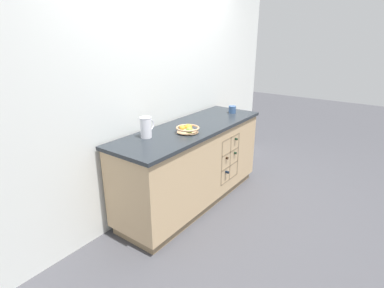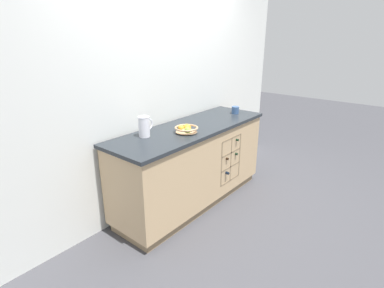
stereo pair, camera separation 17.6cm
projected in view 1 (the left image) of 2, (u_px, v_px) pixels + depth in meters
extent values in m
plane|color=#424247|center=(192.00, 201.00, 3.47)|extent=(14.00, 14.00, 0.00)
cube|color=silver|center=(165.00, 88.00, 3.24)|extent=(4.40, 0.06, 2.55)
cube|color=#8B7354|center=(192.00, 198.00, 3.45)|extent=(1.87, 0.53, 0.09)
cube|color=tan|center=(192.00, 163.00, 3.31)|extent=(1.93, 0.59, 0.78)
cube|color=#23282D|center=(192.00, 128.00, 3.17)|extent=(1.97, 0.63, 0.03)
cube|color=#8B7354|center=(223.00, 157.00, 3.45)|extent=(0.38, 0.01, 0.52)
cube|color=#8B7354|center=(218.00, 163.00, 3.28)|extent=(0.02, 0.10, 0.52)
cube|color=#8B7354|center=(234.00, 153.00, 3.56)|extent=(0.02, 0.10, 0.52)
cube|color=#8B7354|center=(226.00, 178.00, 3.51)|extent=(0.38, 0.10, 0.02)
cube|color=#8B7354|center=(226.00, 165.00, 3.45)|extent=(0.38, 0.10, 0.02)
cube|color=#8B7354|center=(227.00, 151.00, 3.39)|extent=(0.38, 0.10, 0.02)
cube|color=#8B7354|center=(227.00, 137.00, 3.33)|extent=(0.38, 0.10, 0.02)
cube|color=#8B7354|center=(227.00, 158.00, 3.42)|extent=(0.02, 0.10, 0.52)
cylinder|color=black|center=(214.00, 168.00, 3.45)|extent=(0.08, 0.21, 0.08)
cylinder|color=black|center=(225.00, 172.00, 3.37)|extent=(0.03, 0.09, 0.03)
cylinder|color=black|center=(214.00, 155.00, 3.40)|extent=(0.07, 0.20, 0.07)
cylinder|color=black|center=(225.00, 157.00, 3.32)|extent=(0.03, 0.09, 0.03)
cylinder|color=black|center=(223.00, 150.00, 3.53)|extent=(0.07, 0.18, 0.07)
cylinder|color=black|center=(233.00, 153.00, 3.46)|extent=(0.03, 0.08, 0.03)
cylinder|color=black|center=(223.00, 136.00, 3.48)|extent=(0.07, 0.20, 0.07)
cylinder|color=black|center=(234.00, 139.00, 3.40)|extent=(0.03, 0.09, 0.03)
cylinder|color=tan|center=(188.00, 132.00, 2.95)|extent=(0.11, 0.11, 0.01)
cone|color=tan|center=(188.00, 129.00, 2.94)|extent=(0.21, 0.21, 0.05)
torus|color=tan|center=(188.00, 128.00, 2.94)|extent=(0.23, 0.23, 0.02)
sphere|color=gold|center=(188.00, 128.00, 2.95)|extent=(0.08, 0.08, 0.08)
sphere|color=#7FA838|center=(189.00, 130.00, 2.89)|extent=(0.07, 0.07, 0.07)
sphere|color=gold|center=(182.00, 129.00, 2.95)|extent=(0.07, 0.07, 0.07)
cylinder|color=white|center=(146.00, 127.00, 2.79)|extent=(0.10, 0.10, 0.20)
torus|color=white|center=(145.00, 118.00, 2.76)|extent=(0.11, 0.11, 0.01)
torus|color=white|center=(150.00, 125.00, 2.83)|extent=(0.11, 0.01, 0.11)
cylinder|color=#385684|center=(232.00, 109.00, 3.69)|extent=(0.09, 0.09, 0.09)
torus|color=#385684|center=(234.00, 109.00, 3.73)|extent=(0.07, 0.01, 0.07)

